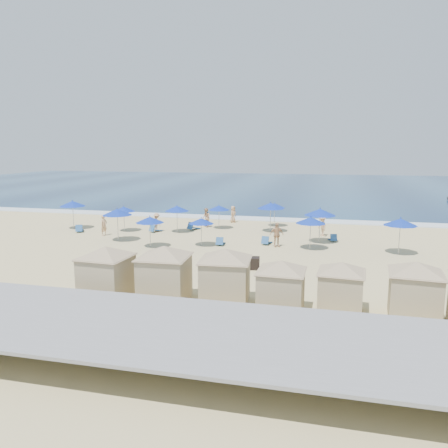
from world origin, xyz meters
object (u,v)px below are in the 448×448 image
at_px(umbrella_5, 177,208).
at_px(beachgoer_5, 157,222).
at_px(cabana_1, 164,266).
at_px(umbrella_4, 219,208).
at_px(umbrella_9, 275,206).
at_px(umbrella_10, 320,212).
at_px(umbrella_2, 124,209).
at_px(cabana_2, 225,269).
at_px(umbrella_8, 311,220).
at_px(umbrella_7, 271,206).
at_px(beachgoer_4, 233,214).
at_px(umbrella_1, 117,212).
at_px(cabana_0, 106,266).
at_px(umbrella_6, 201,221).
at_px(umbrella_11, 401,222).
at_px(umbrella_0, 73,204).
at_px(cabana_5, 416,283).
at_px(beachgoer_1, 206,218).
at_px(cabana_4, 341,281).
at_px(cabana_3, 281,280).
at_px(umbrella_3, 150,220).
at_px(beachgoer_3, 322,226).
at_px(trash_bin, 254,263).
at_px(beachgoer_2, 277,235).
at_px(beachgoer_0, 104,225).

height_order(umbrella_5, beachgoer_5, umbrella_5).
height_order(cabana_1, umbrella_5, cabana_1).
bearing_deg(umbrella_4, umbrella_9, 26.48).
distance_m(umbrella_9, umbrella_10, 7.69).
bearing_deg(umbrella_2, umbrella_5, 7.74).
xyz_separation_m(cabana_2, umbrella_8, (3.33, 12.36, 0.44)).
xyz_separation_m(umbrella_7, beachgoer_4, (-4.21, 4.03, -1.48)).
height_order(umbrella_1, umbrella_10, umbrella_10).
relative_size(cabana_0, umbrella_6, 2.10).
relative_size(umbrella_8, umbrella_11, 0.95).
height_order(umbrella_4, umbrella_5, umbrella_5).
relative_size(cabana_2, umbrella_4, 2.13).
bearing_deg(umbrella_0, cabana_2, -41.23).
distance_m(umbrella_4, umbrella_7, 4.79).
xyz_separation_m(cabana_5, umbrella_8, (-4.91, 12.21, 0.53)).
xyz_separation_m(cabana_0, beachgoer_1, (-0.69, 19.85, -0.76)).
height_order(cabana_5, umbrella_2, cabana_5).
xyz_separation_m(cabana_4, beachgoer_5, (-15.21, 16.00, -0.64)).
relative_size(umbrella_9, beachgoer_1, 1.27).
bearing_deg(umbrella_6, umbrella_4, 93.84).
xyz_separation_m(umbrella_10, beachgoer_4, (-8.47, 7.54, -1.57)).
xyz_separation_m(umbrella_2, umbrella_10, (16.76, -0.81, 0.43)).
relative_size(umbrella_5, beachgoer_5, 1.47).
bearing_deg(cabana_3, umbrella_2, 133.87).
xyz_separation_m(beachgoer_4, beachgoer_5, (-5.46, -6.20, 0.00)).
xyz_separation_m(cabana_2, cabana_5, (8.24, 0.14, -0.09)).
relative_size(umbrella_3, beachgoer_3, 1.39).
distance_m(trash_bin, umbrella_3, 9.45).
bearing_deg(beachgoer_4, umbrella_1, 165.96).
height_order(umbrella_0, beachgoer_1, umbrella_0).
xyz_separation_m(umbrella_6, umbrella_7, (4.26, 6.70, 0.41)).
distance_m(umbrella_10, beachgoer_2, 4.01).
bearing_deg(beachgoer_5, cabana_1, 151.62).
xyz_separation_m(cabana_1, beachgoer_4, (-1.64, 22.56, -0.88)).
relative_size(umbrella_11, beachgoer_3, 1.52).
distance_m(umbrella_8, umbrella_10, 2.52).
height_order(umbrella_5, beachgoer_4, umbrella_5).
xyz_separation_m(umbrella_3, umbrella_9, (7.78, 10.90, -0.11)).
xyz_separation_m(umbrella_9, beachgoer_3, (4.42, -3.62, -1.09)).
distance_m(cabana_0, umbrella_7, 19.70).
xyz_separation_m(cabana_2, umbrella_10, (3.93, 14.79, 0.70)).
height_order(cabana_2, umbrella_9, cabana_2).
xyz_separation_m(cabana_0, umbrella_11, (15.06, 12.98, 0.59)).
bearing_deg(cabana_1, umbrella_9, 83.19).
bearing_deg(cabana_4, cabana_0, -175.93).
distance_m(beachgoer_0, beachgoer_3, 18.16).
bearing_deg(umbrella_3, trash_bin, -25.57).
bearing_deg(umbrella_1, beachgoer_1, 55.67).
distance_m(umbrella_0, beachgoer_0, 5.00).
relative_size(umbrella_1, umbrella_10, 0.96).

